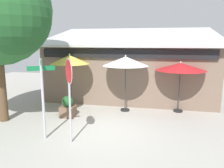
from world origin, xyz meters
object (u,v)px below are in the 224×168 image
at_px(street_sign_post, 42,90).
at_px(stop_sign, 69,84).
at_px(patio_umbrella_mustard_left, 70,60).
at_px(patio_umbrella_ivory_center, 126,62).
at_px(patio_umbrella_crimson_right, 180,67).
at_px(sidewalk_planter, 68,107).

distance_m(street_sign_post, stop_sign, 1.06).
relative_size(patio_umbrella_mustard_left, patio_umbrella_ivory_center, 1.02).
bearing_deg(street_sign_post, patio_umbrella_ivory_center, 58.68).
height_order(street_sign_post, patio_umbrella_crimson_right, street_sign_post).
relative_size(street_sign_post, patio_umbrella_mustard_left, 1.01).
bearing_deg(stop_sign, patio_umbrella_ivory_center, 71.84).
relative_size(patio_umbrella_mustard_left, sidewalk_planter, 2.88).
xyz_separation_m(patio_umbrella_mustard_left, patio_umbrella_ivory_center, (2.76, 0.17, -0.04)).
bearing_deg(patio_umbrella_crimson_right, street_sign_post, -139.48).
distance_m(street_sign_post, patio_umbrella_mustard_left, 3.70).
distance_m(stop_sign, patio_umbrella_ivory_center, 4.08).
bearing_deg(street_sign_post, patio_umbrella_crimson_right, 40.52).
bearing_deg(sidewalk_planter, patio_umbrella_ivory_center, 30.37).
bearing_deg(patio_umbrella_crimson_right, patio_umbrella_mustard_left, -174.09).
bearing_deg(patio_umbrella_mustard_left, patio_umbrella_ivory_center, 3.45).
bearing_deg(patio_umbrella_ivory_center, street_sign_post, -121.32).
bearing_deg(street_sign_post, stop_sign, -5.31).
distance_m(patio_umbrella_ivory_center, patio_umbrella_crimson_right, 2.60).
relative_size(street_sign_post, patio_umbrella_ivory_center, 1.03).
bearing_deg(patio_umbrella_mustard_left, street_sign_post, -82.54).
bearing_deg(patio_umbrella_ivory_center, stop_sign, -108.16).
height_order(street_sign_post, stop_sign, stop_sign).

